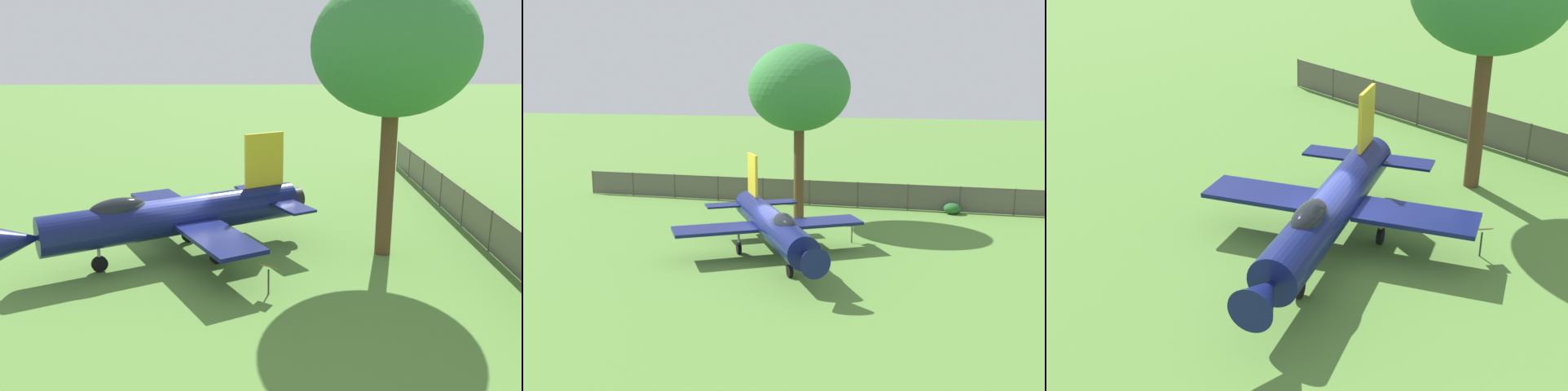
% 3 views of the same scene
% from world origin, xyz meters
% --- Properties ---
extents(ground_plane, '(200.00, 200.00, 0.00)m').
position_xyz_m(ground_plane, '(0.00, 0.00, 0.00)').
color(ground_plane, '#568438').
extents(display_jet, '(11.68, 9.27, 4.70)m').
position_xyz_m(display_jet, '(-0.31, -0.17, 1.74)').
color(display_jet, '#111951').
rests_on(display_jet, ground_plane).
extents(perimeter_fence, '(1.15, 37.24, 1.76)m').
position_xyz_m(perimeter_fence, '(12.65, -1.34, 0.93)').
color(perimeter_fence, '#4C4238').
rests_on(perimeter_fence, ground_plane).
extents(info_plaque, '(0.72, 0.67, 1.14)m').
position_xyz_m(info_plaque, '(3.50, -3.61, 0.85)').
color(info_plaque, '#333333').
rests_on(info_plaque, ground_plane).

